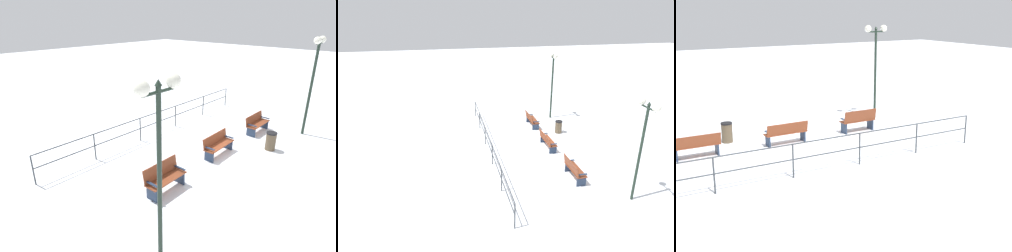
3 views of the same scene
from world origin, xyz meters
TOP-DOWN VIEW (x-y plane):
  - ground_plane at (0.00, 0.00)m, footprint 80.00×80.00m
  - bench_nearest at (-0.01, -3.23)m, footprint 0.54×1.48m
  - bench_second at (-0.14, -0.00)m, footprint 0.52×1.63m
  - bench_third at (-0.06, 3.23)m, footprint 0.52×1.57m
  - lamppost_near at (1.67, -5.17)m, footprint 0.31×1.13m
  - lamppost_middle at (1.67, 4.46)m, footprint 0.31×0.95m
  - waterfront_railing at (-3.37, 0.00)m, footprint 0.05×11.75m
  - trash_bin at (1.24, 1.83)m, footprint 0.43×0.43m

SIDE VIEW (x-z plane):
  - ground_plane at x=0.00m, z-range 0.00..0.00m
  - trash_bin at x=1.24m, z-range 0.00..0.77m
  - bench_third at x=-0.06m, z-range 0.02..0.87m
  - bench_second at x=-0.14m, z-range 0.03..0.88m
  - bench_nearest at x=-0.01m, z-range 0.01..0.95m
  - waterfront_railing at x=-3.37m, z-range 0.19..1.27m
  - lamppost_near at x=1.67m, z-range 1.08..5.27m
  - lamppost_middle at x=1.67m, z-range 0.99..5.38m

